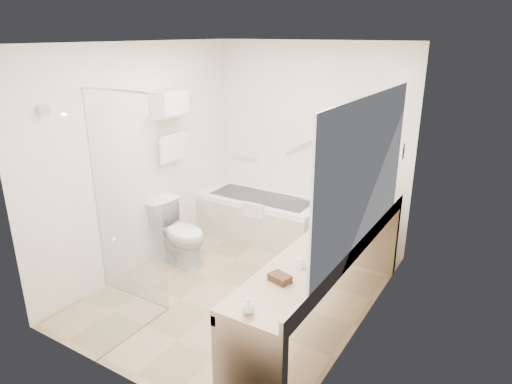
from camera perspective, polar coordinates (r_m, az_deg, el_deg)
The scene contains 25 objects.
floor at distance 4.99m, azimuth -1.85°, elevation -11.90°, with size 3.20×3.20×0.00m, color tan.
ceiling at distance 4.26m, azimuth -2.23°, elevation 18.18°, with size 2.60×3.20×0.10m, color silver.
wall_back at distance 5.82m, azimuth 6.77°, elevation 5.97°, with size 2.60×0.10×2.50m, color white.
wall_front at distance 3.34m, azimuth -17.41°, elevation -5.21°, with size 2.60×0.10×2.50m, color white.
wall_left at distance 5.27m, azimuth -13.91°, elevation 4.11°, with size 0.10×3.20×2.50m, color white.
wall_right at distance 3.94m, azimuth 13.97°, elevation -1.11°, with size 0.10×3.20×2.50m, color white.
bathtub at distance 6.04m, azimuth 0.64°, elevation -3.13°, with size 1.60×0.73×0.59m.
grab_bar_short at distance 6.30m, azimuth -1.35°, elevation 4.33°, with size 0.03×0.03×0.40m, color silver.
grab_bar_long at distance 5.80m, azimuth 6.15°, elevation 5.95°, with size 0.03×0.03×0.60m, color silver.
shower_enclosure at distance 4.26m, azimuth -16.08°, elevation -2.36°, with size 0.96×0.91×2.11m.
towel_shelf at distance 5.32m, azimuth -10.66°, elevation 10.05°, with size 0.24×0.55×0.81m.
vanity_counter at distance 4.14m, azimuth 8.96°, elevation -8.98°, with size 0.55×2.70×0.95m.
sink at distance 4.39m, azimuth 11.51°, elevation -4.81°, with size 0.40×0.52×0.14m, color white.
faucet at distance 4.30m, azimuth 13.41°, elevation -3.86°, with size 0.03×0.03×0.14m, color silver.
mirror at distance 3.71m, azimuth 13.47°, elevation 2.56°, with size 0.02×2.00×1.20m, color #B4B9C1.
hairdryer_unit at distance 4.86m, azimuth 17.51°, elevation 4.94°, with size 0.08×0.10×0.18m, color white.
toilet at distance 5.43m, azimuth -9.54°, elevation -5.07°, with size 0.42×0.74×0.73m, color white.
amenity_basket at distance 3.42m, azimuth 3.01°, elevation -10.70°, with size 0.16×0.11×0.05m, color #4C2D1B.
soap_bottle_a at distance 3.61m, azimuth 5.58°, elevation -8.99°, with size 0.05×0.12×0.06m, color white.
soap_bottle_b at distance 3.07m, azimuth -0.96°, elevation -14.20°, with size 0.09×0.11×0.09m, color white.
water_bottle_left at distance 5.11m, azimuth 14.39°, elevation 0.07°, with size 0.07×0.07×0.22m.
water_bottle_mid at distance 4.46m, azimuth 12.14°, elevation -2.72°, with size 0.06×0.06×0.21m.
water_bottle_right at distance 5.10m, azimuth 14.66°, elevation 0.01°, with size 0.07×0.07×0.22m.
drinking_glass_near at distance 5.11m, azimuth 14.05°, elevation -0.60°, with size 0.07×0.07×0.09m, color silver.
drinking_glass_far at distance 4.40m, azimuth 10.88°, elevation -3.69°, with size 0.06×0.06×0.08m, color silver.
Camera 1 is at (2.37, -3.54, 2.59)m, focal length 32.00 mm.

